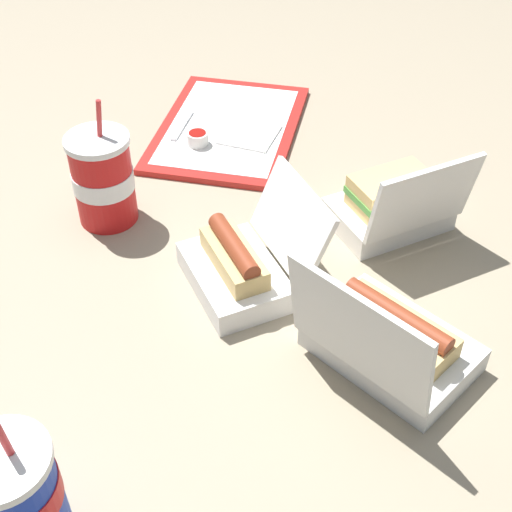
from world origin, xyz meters
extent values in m
plane|color=gray|center=(0.00, 0.00, 0.00)|extent=(3.20, 3.20, 0.00)
cube|color=red|center=(0.41, 0.16, 0.01)|extent=(0.39, 0.29, 0.01)
cube|color=white|center=(0.41, 0.16, 0.01)|extent=(0.34, 0.25, 0.00)
cylinder|color=white|center=(0.33, 0.20, 0.03)|extent=(0.04, 0.04, 0.02)
cylinder|color=#9E140F|center=(0.33, 0.20, 0.04)|extent=(0.03, 0.03, 0.01)
cube|color=white|center=(0.37, 0.11, 0.02)|extent=(0.12, 0.12, 0.00)
cube|color=white|center=(0.39, 0.25, 0.02)|extent=(0.11, 0.02, 0.00)
cube|color=white|center=(-0.14, -0.15, 0.02)|extent=(0.24, 0.25, 0.04)
cube|color=white|center=(-0.21, -0.10, 0.11)|extent=(0.15, 0.18, 0.14)
cube|color=#DBB770|center=(-0.14, -0.15, 0.06)|extent=(0.15, 0.17, 0.03)
cylinder|color=brown|center=(-0.14, -0.15, 0.08)|extent=(0.12, 0.14, 0.03)
cylinder|color=yellow|center=(-0.14, -0.15, 0.09)|extent=(0.09, 0.11, 0.01)
cube|color=white|center=(0.15, -0.15, 0.02)|extent=(0.20, 0.22, 0.04)
cube|color=white|center=(0.09, -0.19, 0.10)|extent=(0.13, 0.17, 0.13)
cube|color=#DBB770|center=(0.15, -0.15, 0.05)|extent=(0.13, 0.15, 0.02)
cube|color=#4C933D|center=(0.15, -0.15, 0.07)|extent=(0.14, 0.15, 0.01)
cube|color=#DBB770|center=(0.15, -0.15, 0.08)|extent=(0.13, 0.15, 0.02)
cube|color=white|center=(-0.03, 0.08, 0.02)|extent=(0.21, 0.19, 0.04)
cube|color=white|center=(0.02, 0.00, 0.10)|extent=(0.18, 0.14, 0.11)
cube|color=#DBB770|center=(-0.03, 0.08, 0.06)|extent=(0.14, 0.12, 0.03)
cylinder|color=brown|center=(-0.03, 0.08, 0.08)|extent=(0.12, 0.09, 0.03)
cylinder|color=yellow|center=(-0.03, 0.08, 0.09)|extent=(0.10, 0.06, 0.01)
cylinder|color=red|center=(0.11, 0.31, 0.07)|extent=(0.10, 0.10, 0.14)
cylinder|color=white|center=(0.11, 0.31, 0.08)|extent=(0.10, 0.10, 0.03)
cylinder|color=white|center=(0.11, 0.31, 0.15)|extent=(0.10, 0.10, 0.01)
cylinder|color=red|center=(0.12, 0.30, 0.18)|extent=(0.01, 0.01, 0.06)
cylinder|color=#1938B7|center=(-0.45, 0.24, 0.07)|extent=(0.10, 0.10, 0.14)
cylinder|color=red|center=(-0.45, 0.24, 0.09)|extent=(0.10, 0.10, 0.03)
cylinder|color=red|center=(-0.44, 0.23, 0.18)|extent=(0.01, 0.01, 0.06)
camera|label=1|loc=(-0.79, -0.05, 0.74)|focal=50.00mm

